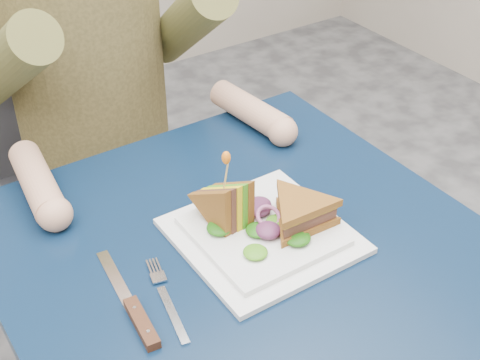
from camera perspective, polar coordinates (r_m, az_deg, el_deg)
table at (r=1.13m, az=0.37°, el=-8.65°), size 0.75×0.75×0.73m
chair at (r=1.70m, az=-12.95°, el=2.75°), size 0.42×0.40×0.93m
diner at (r=1.43m, az=-13.18°, el=13.33°), size 0.54×0.59×0.74m
plate at (r=1.08m, az=1.91°, el=-4.61°), size 0.26×0.26×0.02m
sandwich_flat at (r=1.07m, az=5.14°, el=-2.79°), size 0.14×0.14×0.05m
sandwich_upright at (r=1.06m, az=-1.13°, el=-2.20°), size 0.08×0.12×0.12m
fork at (r=0.99m, az=-6.21°, el=-10.22°), size 0.05×0.18×0.01m
knife at (r=0.97m, az=-8.83°, el=-11.24°), size 0.04×0.22×0.02m
toothpick at (r=1.03m, az=-1.17°, el=0.62°), size 0.01×0.01×0.06m
toothpick_frill at (r=1.01m, az=-1.19°, el=1.92°), size 0.01×0.01×0.02m
lettuce_spill at (r=1.08m, az=1.85°, el=-3.37°), size 0.15×0.13×0.02m
onion_ring at (r=1.07m, az=2.44°, el=-3.12°), size 0.04×0.04×0.02m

